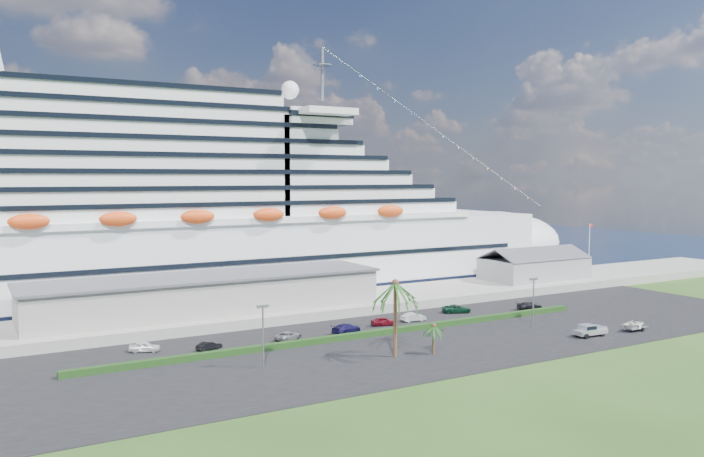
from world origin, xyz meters
TOP-DOWN VIEW (x-y plane):
  - ground at (0.00, 0.00)m, footprint 420.00×420.00m
  - asphalt_lot at (0.00, 11.00)m, footprint 140.00×38.00m
  - wharf at (0.00, 40.00)m, footprint 240.00×20.00m
  - water at (0.00, 130.00)m, footprint 420.00×160.00m
  - cruise_ship at (-21.53, 64.00)m, footprint 191.00×38.00m
  - terminal_building at (-25.00, 40.00)m, footprint 61.00×15.00m
  - port_shed at (52.00, 40.00)m, footprint 24.00×12.31m
  - flagpole at (70.04, 40.00)m, footprint 1.08×0.16m
  - hedge at (-8.00, 16.00)m, footprint 88.00×1.10m
  - lamp_post_left at (-28.00, 8.00)m, footprint 1.60×0.35m
  - lamp_post_right at (20.00, 8.00)m, footprint 1.60×0.35m
  - palm_tall at (-10.00, 4.00)m, footprint 8.82×8.82m
  - palm_short at (-4.50, 2.50)m, footprint 3.53×3.53m
  - parked_car_0 at (-39.53, 24.01)m, footprint 4.64×3.28m
  - parked_car_1 at (-31.23, 20.45)m, footprint 4.04×2.43m
  - parked_car_2 at (-18.72, 20.32)m, footprint 5.14×3.88m
  - parked_car_3 at (-8.76, 19.97)m, footprint 5.75×3.62m
  - parked_car_4 at (-0.60, 21.67)m, footprint 4.58×2.66m
  - parked_car_5 at (5.68, 21.95)m, footprint 4.53×1.81m
  - parked_car_6 at (16.96, 24.24)m, footprint 5.82×4.21m
  - parked_car_7 at (30.68, 19.66)m, footprint 5.29×2.96m
  - pickup_truck at (23.08, -1.14)m, footprint 5.64×2.43m
  - boat_trailer at (32.79, -2.18)m, footprint 5.76×3.88m

SIDE VIEW (x-z plane):
  - ground at x=0.00m, z-range 0.00..0.00m
  - water at x=0.00m, z-range 0.00..0.02m
  - asphalt_lot at x=0.00m, z-range 0.00..0.12m
  - hedge at x=-8.00m, z-range 0.12..1.02m
  - parked_car_1 at x=-31.23m, z-range 0.12..1.38m
  - parked_car_2 at x=-18.72m, z-range 0.12..1.42m
  - parked_car_7 at x=30.68m, z-range 0.12..1.57m
  - parked_car_4 at x=-0.60m, z-range 0.12..1.58m
  - parked_car_5 at x=5.68m, z-range 0.12..1.59m
  - parked_car_0 at x=-39.53m, z-range 0.12..1.59m
  - parked_car_6 at x=16.96m, z-range 0.12..1.59m
  - parked_car_3 at x=-8.76m, z-range 0.12..1.67m
  - wharf at x=0.00m, z-range 0.00..1.80m
  - pickup_truck at x=23.08m, z-range 0.22..2.16m
  - boat_trailer at x=32.79m, z-range 0.39..2.02m
  - palm_short at x=-4.50m, z-range 1.38..5.95m
  - port_shed at x=52.00m, z-range 0.71..8.08m
  - terminal_building at x=-25.00m, z-range 1.86..8.16m
  - lamp_post_left at x=-28.00m, z-range 1.21..9.48m
  - lamp_post_right at x=20.00m, z-range 1.21..9.48m
  - flagpole at x=70.04m, z-range 2.27..14.27m
  - palm_tall at x=-10.00m, z-range 3.64..14.77m
  - cruise_ship at x=-21.53m, z-range -10.31..43.69m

